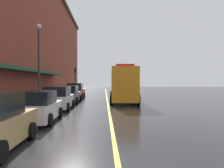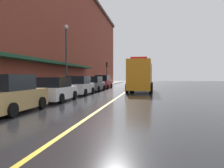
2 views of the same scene
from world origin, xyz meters
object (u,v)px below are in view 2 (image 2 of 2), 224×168
Objects in this scene: parking_meter_0 at (87,82)px; traffic_light_near at (107,69)px; parked_car_2 at (79,86)px; parking_meter_1 at (91,81)px; parked_car_1 at (55,90)px; street_lamp_left at (66,51)px; parked_car_3 at (94,84)px; parked_car_4 at (103,82)px; parked_car_0 at (10,95)px; utility_truck at (141,76)px.

traffic_light_near reaches higher than parking_meter_0.
parked_car_2 is 10.06m from parking_meter_1.
parking_meter_0 is at bearing 5.84° from parked_car_1.
parked_car_2 is at bearing -81.90° from parking_meter_1.
street_lamp_left is (-2.02, 1.98, 3.57)m from parked_car_2.
parked_car_1 is at bearing -83.95° from parking_meter_0.
parked_car_3 is 4.63m from parking_meter_1.
traffic_light_near is (-1.28, 9.92, 2.27)m from parked_car_4.
parking_meter_1 is at bearing 3.66° from parked_car_0.
parked_car_3 is (0.12, 16.11, -0.04)m from parked_car_0.
parking_meter_0 is 2.21m from parking_meter_1.
street_lamp_left reaches higher than utility_truck.
parked_car_2 is 8.00m from utility_truck.
street_lamp_left is (-1.92, 12.53, 3.55)m from parked_car_0.
parked_car_4 is at bearing 78.55° from street_lamp_left.
utility_truck is (5.63, -5.87, 0.88)m from parked_car_4.
parked_car_4 reaches higher than parked_car_2.
parking_meter_0 is 0.19× the size of street_lamp_left.
parked_car_3 reaches higher than parked_car_1.
traffic_light_near is at bearing 2.22° from parked_car_0.
parked_car_0 is at bearing -81.28° from street_lamp_left.
traffic_light_near is (-6.91, 15.79, 1.38)m from utility_truck.
parked_car_0 is at bearing -179.90° from parked_car_2.
parked_car_0 is 22.10m from parked_car_4.
parked_car_0 reaches higher than parked_car_1.
parking_meter_0 is (-1.44, 2.19, 0.25)m from parked_car_3.
utility_truck is 5.98× the size of parking_meter_0.
parked_car_2 reaches higher than parked_car_1.
traffic_light_near is (-1.38, 15.91, 2.34)m from parked_car_3.
parked_car_1 is 0.94× the size of parked_car_3.
parked_car_4 is at bearing 0.99° from parked_car_2.
parked_car_4 is 2.09m from parking_meter_1.
traffic_light_near reaches higher than parked_car_3.
parked_car_3 is at bearing -71.81° from parking_meter_1.
parked_car_0 reaches higher than parking_meter_1.
traffic_light_near is (0.66, 19.49, -1.24)m from street_lamp_left.
traffic_light_near is (0.06, 11.51, 2.10)m from parking_meter_1.
parked_car_1 is 5.50m from parked_car_2.
street_lamp_left is at bearing -94.30° from parking_meter_1.
parked_car_4 is at bearing 0.01° from parked_car_1.
parked_car_2 is 11.55m from parked_car_4.
parked_car_4 is 0.65× the size of street_lamp_left.
utility_truck is at bearing -16.50° from parking_meter_0.
utility_truck is at bearing -135.40° from parked_car_4.
utility_truck is 8.21m from parking_meter_1.
parked_car_0 is at bearing -17.50° from utility_truck.
parked_car_1 is at bearing -84.81° from parking_meter_1.
parked_car_4 is at bearing -82.67° from traffic_light_near.
parked_car_3 is 2.63m from parking_meter_0.
parked_car_3 is 16.14m from traffic_light_near.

